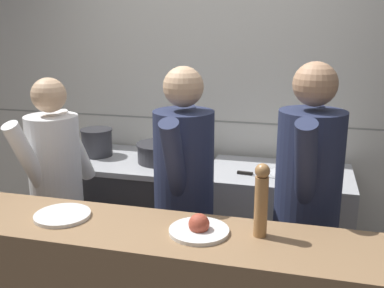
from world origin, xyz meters
The scene contains 13 objects.
wall_back_tiled centered at (0.00, 1.52, 1.30)m, with size 8.00×0.06×2.60m.
oven_range centered at (-0.57, 1.12, 0.45)m, with size 1.09×0.71×0.90m.
prep_counter centered at (0.54, 1.12, 0.44)m, with size 1.02×0.65×0.89m.
stock_pot centered at (-0.88, 1.13, 1.01)m, with size 0.25×0.25×0.21m.
sauce_pot centered at (-0.34, 1.10, 0.98)m, with size 0.36×0.36×0.14m.
mixing_bowl_steel centered at (0.58, 1.13, 0.92)m, with size 0.23×0.23×0.07m.
chefs_knife centered at (0.39, 1.00, 0.89)m, with size 0.33×0.06×0.02m.
plated_dish_appetiser centered at (-0.41, -0.19, 1.02)m, with size 0.27×0.27×0.02m.
plated_dish_dessert centered at (0.27, -0.19, 1.03)m, with size 0.27×0.27×0.09m.
pepper_mill centered at (0.53, -0.15, 1.18)m, with size 0.06×0.06×0.33m.
chef_head_cook centered at (-0.81, 0.41, 0.89)m, with size 0.39×0.70×1.60m.
chef_sous centered at (0.04, 0.38, 0.94)m, with size 0.36×0.74×1.69m.
chef_line centered at (0.73, 0.39, 0.96)m, with size 0.38×0.76×1.72m.
Camera 1 is at (0.70, -1.96, 1.91)m, focal length 42.00 mm.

